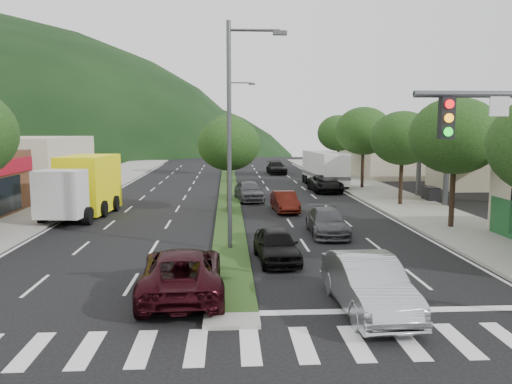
{
  "coord_description": "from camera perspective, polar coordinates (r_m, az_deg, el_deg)",
  "views": [
    {
      "loc": [
        -0.08,
        -13.96,
        5.46
      ],
      "look_at": [
        1.52,
        14.03,
        1.85
      ],
      "focal_mm": 35.0,
      "sensor_mm": 36.0,
      "label": 1
    }
  ],
  "objects": [
    {
      "name": "suv_maroon",
      "position": [
        16.7,
        -8.45,
        -9.01
      ],
      "size": [
        2.88,
        5.74,
        1.56
      ],
      "primitive_type": "imported",
      "rotation": [
        0.0,
        0.0,
        3.19
      ],
      "color": "black",
      "rests_on": "ground"
    },
    {
      "name": "tree_med_near",
      "position": [
        31.98,
        -3.13,
        5.48
      ],
      "size": [
        4.0,
        4.0,
        6.02
      ],
      "color": "black",
      "rests_on": "median"
    },
    {
      "name": "sidewalk_left",
      "position": [
        41.4,
        -21.42,
        -0.64
      ],
      "size": [
        6.0,
        90.0,
        0.15
      ],
      "primitive_type": "cube",
      "color": "gray",
      "rests_on": "ground"
    },
    {
      "name": "bldg_left_far",
      "position": [
        51.66,
        -24.79,
        3.16
      ],
      "size": [
        9.0,
        14.0,
        4.6
      ],
      "primitive_type": "cube",
      "color": "beige",
      "rests_on": "ground"
    },
    {
      "name": "streetlight_mid",
      "position": [
        46.96,
        -2.94,
        7.48
      ],
      "size": [
        2.6,
        0.25,
        10.0
      ],
      "color": "#47494C",
      "rests_on": "ground"
    },
    {
      "name": "car_queue_a",
      "position": [
        20.61,
        2.34,
        -6.07
      ],
      "size": [
        1.9,
        4.11,
        1.36
      ],
      "primitive_type": "imported",
      "rotation": [
        0.0,
        0.0,
        0.07
      ],
      "color": "black",
      "rests_on": "ground"
    },
    {
      "name": "car_queue_e",
      "position": [
        37.45,
        -0.82,
        0.15
      ],
      "size": [
        2.38,
        4.73,
        1.54
      ],
      "primitive_type": "imported",
      "rotation": [
        0.0,
        0.0,
        0.13
      ],
      "color": "#454549",
      "rests_on": "ground"
    },
    {
      "name": "streetlight_near",
      "position": [
        21.96,
        -2.54,
        7.66
      ],
      "size": [
        2.6,
        0.25,
        10.0
      ],
      "color": "#47494C",
      "rests_on": "ground"
    },
    {
      "name": "gas_canopy",
      "position": [
        40.72,
        24.8,
        5.52
      ],
      "size": [
        12.2,
        8.2,
        5.25
      ],
      "color": "silver",
      "rests_on": "ground"
    },
    {
      "name": "tree_r_e",
      "position": [
        55.3,
        9.42,
        6.65
      ],
      "size": [
        4.6,
        4.6,
        6.71
      ],
      "color": "black",
      "rests_on": "sidewalk_right"
    },
    {
      "name": "tree_r_d",
      "position": [
        45.59,
        12.19,
        6.82
      ],
      "size": [
        5.0,
        5.0,
        7.17
      ],
      "color": "black",
      "rests_on": "sidewalk_right"
    },
    {
      "name": "sedan_silver",
      "position": [
        15.51,
        12.69,
        -10.23
      ],
      "size": [
        1.96,
        5.07,
        1.65
      ],
      "primitive_type": "imported",
      "rotation": [
        0.0,
        0.0,
        0.04
      ],
      "color": "#ABAEB3",
      "rests_on": "ground"
    },
    {
      "name": "car_queue_c",
      "position": [
        32.69,
        3.32,
        -1.12
      ],
      "size": [
        1.65,
        4.07,
        1.32
      ],
      "primitive_type": "imported",
      "rotation": [
        0.0,
        0.0,
        0.06
      ],
      "color": "#47120B",
      "rests_on": "ground"
    },
    {
      "name": "ground",
      "position": [
        14.99,
        -2.81,
        -14.02
      ],
      "size": [
        160.0,
        160.0,
        0.0
      ],
      "primitive_type": "plane",
      "color": "black",
      "rests_on": "ground"
    },
    {
      "name": "sidewalk_right",
      "position": [
        41.3,
        14.5,
        -0.39
      ],
      "size": [
        5.0,
        90.0,
        0.15
      ],
      "primitive_type": "cube",
      "color": "gray",
      "rests_on": "ground"
    },
    {
      "name": "bldg_right_far",
      "position": [
        61.25,
        15.43,
        4.4
      ],
      "size": [
        10.0,
        16.0,
        5.2
      ],
      "primitive_type": "cube",
      "color": "beige",
      "rests_on": "ground"
    },
    {
      "name": "car_queue_b",
      "position": [
        25.91,
        8.13,
        -3.41
      ],
      "size": [
        2.0,
        4.61,
        1.32
      ],
      "primitive_type": "imported",
      "rotation": [
        0.0,
        0.0,
        -0.03
      ],
      "color": "#424246",
      "rests_on": "ground"
    },
    {
      "name": "median",
      "position": [
        42.31,
        -3.13,
        -0.01
      ],
      "size": [
        1.6,
        56.0,
        0.12
      ],
      "primitive_type": "cube",
      "color": "#1F3D16",
      "rests_on": "ground"
    },
    {
      "name": "motorhome",
      "position": [
        47.21,
        7.84,
        2.73
      ],
      "size": [
        3.17,
        8.6,
        3.24
      ],
      "rotation": [
        0.0,
        0.0,
        0.07
      ],
      "color": "silver",
      "rests_on": "ground"
    },
    {
      "name": "car_queue_f",
      "position": [
        59.77,
        2.36,
        2.78
      ],
      "size": [
        2.28,
        5.08,
        1.45
      ],
      "primitive_type": "imported",
      "rotation": [
        0.0,
        0.0,
        0.05
      ],
      "color": "black",
      "rests_on": "ground"
    },
    {
      "name": "tree_r_b",
      "position": [
        28.64,
        21.81,
        5.97
      ],
      "size": [
        4.8,
        4.8,
        6.94
      ],
      "color": "black",
      "rests_on": "sidewalk_right"
    },
    {
      "name": "crosswalk",
      "position": [
        13.15,
        -2.74,
        -17.17
      ],
      "size": [
        19.0,
        2.2,
        0.01
      ],
      "primitive_type": "cube",
      "color": "silver",
      "rests_on": "ground"
    },
    {
      "name": "tree_r_c",
      "position": [
        36.05,
        16.4,
        5.91
      ],
      "size": [
        4.4,
        4.4,
        6.48
      ],
      "color": "black",
      "rests_on": "sidewalk_right"
    },
    {
      "name": "tree_med_far",
      "position": [
        57.96,
        -3.21,
        6.88
      ],
      "size": [
        4.8,
        4.8,
        6.94
      ],
      "color": "black",
      "rests_on": "median"
    },
    {
      "name": "box_truck",
      "position": [
        32.69,
        -19.08,
        0.43
      ],
      "size": [
        3.54,
        7.77,
        3.72
      ],
      "rotation": [
        0.0,
        0.0,
        3.04
      ],
      "color": "silver",
      "rests_on": "ground"
    },
    {
      "name": "car_queue_d",
      "position": [
        43.21,
        7.91,
        0.97
      ],
      "size": [
        2.5,
        5.23,
        1.44
      ],
      "primitive_type": "imported",
      "rotation": [
        0.0,
        0.0,
        0.02
      ],
      "color": "black",
      "rests_on": "ground"
    }
  ]
}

